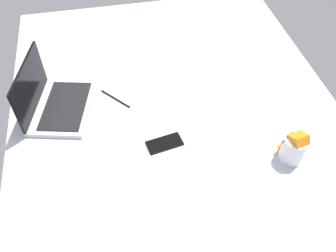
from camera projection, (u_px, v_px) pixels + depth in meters
The scene contains 5 objects.
bed_mattress at pixel (176, 124), 163.76cm from camera, with size 180.00×140.00×18.00cm, color #B7BCC6.
laptop at pixel (54, 101), 154.25cm from camera, with size 37.54×30.23×23.00cm.
snack_cup at pixel (293, 147), 135.71cm from camera, with size 10.09×9.23×14.46cm.
cell_phone at pixel (165, 143), 144.39cm from camera, with size 6.80×14.00×0.80cm, color black.
charger_cable at pixel (115, 99), 161.16cm from camera, with size 17.00×0.60×0.60cm, color black.
Camera 1 is at (-106.24, 25.07, 131.12)cm, focal length 39.12 mm.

